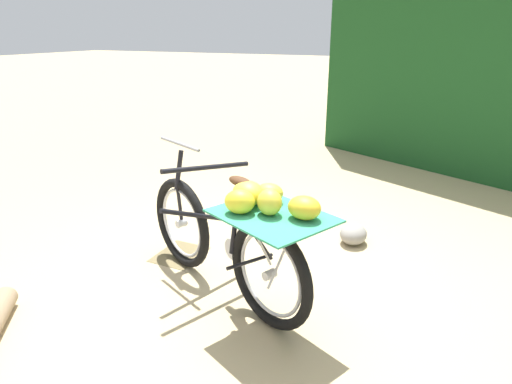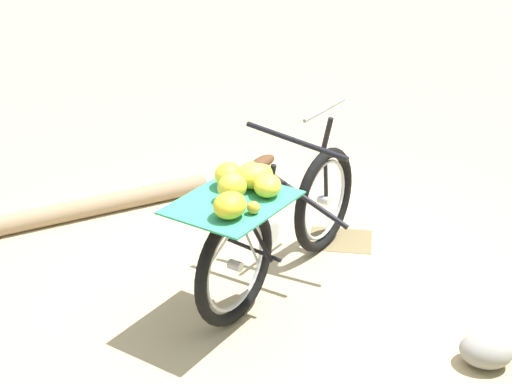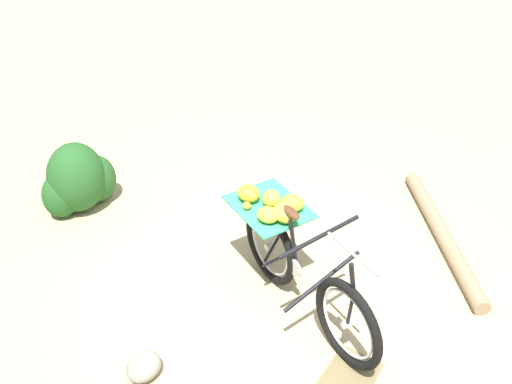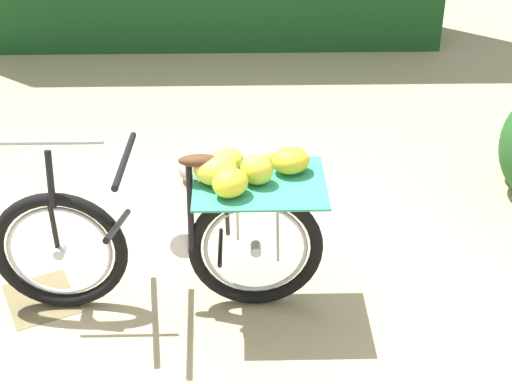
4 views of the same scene
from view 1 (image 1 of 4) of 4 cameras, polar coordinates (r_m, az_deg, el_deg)
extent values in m
plane|color=tan|center=(3.51, 1.88, -11.39)|extent=(60.00, 60.00, 0.00)
cube|color=#19471E|center=(6.49, 29.34, 15.44)|extent=(2.88, 4.82, 3.18)
torus|color=black|center=(3.66, -9.38, -3.90)|extent=(0.37, 0.69, 0.73)
torus|color=#B7B7BC|center=(3.66, -9.38, -3.90)|extent=(0.26, 0.52, 0.57)
cylinder|color=#B7B7BC|center=(3.66, -9.38, -3.90)|extent=(0.10, 0.09, 0.06)
torus|color=black|center=(2.89, 1.72, -10.37)|extent=(0.37, 0.69, 0.73)
torus|color=#B7B7BC|center=(2.89, 1.72, -10.37)|extent=(0.26, 0.52, 0.57)
cylinder|color=#B7B7BC|center=(2.89, 1.72, -10.37)|extent=(0.10, 0.09, 0.06)
cylinder|color=black|center=(3.34, -6.62, -3.06)|extent=(0.65, 0.33, 0.30)
cylinder|color=black|center=(3.15, -6.18, 3.11)|extent=(0.66, 0.33, 0.11)
cylinder|color=black|center=(3.00, -2.58, -3.37)|extent=(0.12, 0.08, 0.49)
cylinder|color=black|center=(3.01, -0.73, -8.74)|extent=(0.36, 0.18, 0.05)
cylinder|color=black|center=(2.89, -0.24, -5.33)|extent=(0.30, 0.16, 0.47)
cylinder|color=black|center=(3.61, -9.59, -1.67)|extent=(0.06, 0.05, 0.30)
cylinder|color=black|center=(3.49, -9.70, 2.78)|extent=(0.10, 0.07, 0.30)
cylinder|color=gray|center=(3.41, -9.64, 6.00)|extent=(0.24, 0.48, 0.02)
ellipsoid|color=#4C2D19|center=(2.86, -1.92, 1.28)|extent=(0.17, 0.24, 0.06)
cylinder|color=#B7B7BC|center=(3.14, -2.96, -7.22)|extent=(0.09, 0.15, 0.16)
cylinder|color=#B7B7BC|center=(2.87, 0.48, -6.36)|extent=(0.19, 0.10, 0.39)
cylinder|color=#B7B7BC|center=(2.73, 3.39, -7.84)|extent=(0.23, 0.12, 0.39)
cube|color=brown|center=(2.70, 2.08, -3.34)|extent=(0.65, 0.73, 0.02)
cube|color=#33936B|center=(2.70, 2.09, -2.99)|extent=(0.78, 0.84, 0.01)
ellipsoid|color=gold|center=(2.63, 6.12, -1.98)|extent=(0.22, 0.24, 0.14)
ellipsoid|color=yellow|center=(2.67, 1.72, -1.29)|extent=(0.22, 0.22, 0.16)
ellipsoid|color=yellow|center=(2.82, -1.09, -0.12)|extent=(0.29, 0.30, 0.15)
ellipsoid|color=yellow|center=(2.69, -2.06, -1.22)|extent=(0.18, 0.20, 0.14)
ellipsoid|color=yellow|center=(2.86, 1.64, -0.12)|extent=(0.17, 0.20, 0.13)
sphere|color=gold|center=(2.76, 5.71, -1.62)|extent=(0.07, 0.07, 0.07)
ellipsoid|color=gray|center=(4.16, 12.19, -5.20)|extent=(0.28, 0.24, 0.18)
cube|color=olive|center=(3.96, -9.62, -7.75)|extent=(0.44, 0.36, 0.01)
camera|label=2|loc=(4.17, 72.45, 17.58)|focal=53.92mm
camera|label=3|loc=(6.41, -3.62, 35.02)|focal=38.91mm
camera|label=4|loc=(2.76, -89.96, 21.35)|focal=54.46mm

